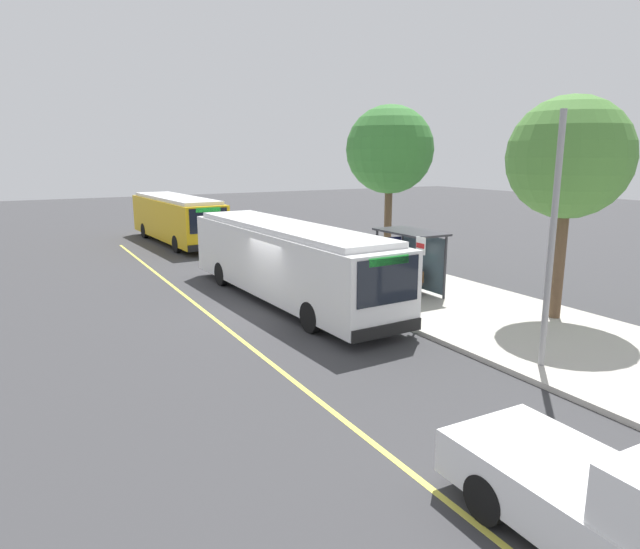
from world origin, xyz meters
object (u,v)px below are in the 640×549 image
Objects in this scene: transit_bus_main at (286,259)px; waiting_bench at (407,280)px; transit_bus_second at (177,218)px; route_sign_post at (420,267)px; pedestrian_commuter at (383,269)px.

transit_bus_main reaches higher than waiting_bench.
transit_bus_main is at bearing -109.75° from waiting_bench.
transit_bus_second is 18.34m from waiting_bench.
route_sign_post is (21.07, 2.28, 0.34)m from transit_bus_second.
waiting_bench is 4.11m from route_sign_post.
transit_bus_main is 7.83× the size of waiting_bench.
waiting_bench is 0.57× the size of route_sign_post.
pedestrian_commuter is (17.49, 3.40, -0.50)m from transit_bus_second.
transit_bus_second is at bearing -173.83° from route_sign_post.
transit_bus_second reaches higher than waiting_bench.
route_sign_post is at bearing -32.42° from waiting_bench.
route_sign_post reaches higher than pedestrian_commuter.
waiting_bench is (17.78, 4.37, -0.98)m from transit_bus_second.
route_sign_post is (3.29, -2.09, 1.32)m from waiting_bench.
pedestrian_commuter is at bearing 69.51° from transit_bus_main.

